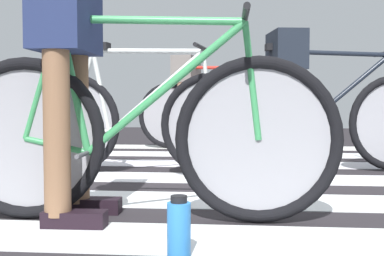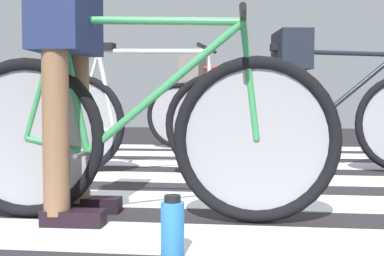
# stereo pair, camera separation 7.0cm
# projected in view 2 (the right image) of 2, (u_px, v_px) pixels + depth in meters

# --- Properties ---
(ground) EXTENTS (18.00, 14.00, 0.02)m
(ground) POSITION_uv_depth(u_px,v_px,m) (197.00, 197.00, 2.85)
(ground) COLOR #252225
(crosswalk_markings) EXTENTS (5.43, 5.73, 0.00)m
(crosswalk_markings) POSITION_uv_depth(u_px,v_px,m) (197.00, 187.00, 3.09)
(crosswalk_markings) COLOR silver
(crosswalk_markings) RESTS_ON ground
(bicycle_1_of_4) EXTENTS (1.74, 0.52, 0.93)m
(bicycle_1_of_4) POSITION_uv_depth(u_px,v_px,m) (138.00, 133.00, 2.24)
(bicycle_1_of_4) COLOR black
(bicycle_1_of_4) RESTS_ON ground
(cyclist_1_of_4) EXTENTS (0.32, 0.41, 1.01)m
(cyclist_1_of_4) POSITION_uv_depth(u_px,v_px,m) (68.00, 71.00, 2.25)
(cyclist_1_of_4) COLOR brown
(cyclist_1_of_4) RESTS_ON ground
(bicycle_2_of_4) EXTENTS (1.73, 0.52, 0.93)m
(bicycle_2_of_4) POSITION_uv_depth(u_px,v_px,m) (144.00, 120.00, 3.62)
(bicycle_2_of_4) COLOR black
(bicycle_2_of_4) RESTS_ON ground
(bicycle_3_of_4) EXTENTS (1.72, 0.54, 0.93)m
(bicycle_3_of_4) POSITION_uv_depth(u_px,v_px,m) (334.00, 120.00, 3.74)
(bicycle_3_of_4) COLOR black
(bicycle_3_of_4) RESTS_ON ground
(cyclist_3_of_4) EXTENTS (0.37, 0.44, 1.02)m
(cyclist_3_of_4) POSITION_uv_depth(u_px,v_px,m) (292.00, 82.00, 3.71)
(cyclist_3_of_4) COLOR brown
(cyclist_3_of_4) RESTS_ON ground
(bicycle_4_of_4) EXTENTS (1.72, 0.55, 0.93)m
(bicycle_4_of_4) POSITION_uv_depth(u_px,v_px,m) (223.00, 114.00, 5.44)
(bicycle_4_of_4) COLOR black
(bicycle_4_of_4) RESTS_ON ground
(cyclist_4_of_4) EXTENTS (0.38, 0.45, 1.00)m
(cyclist_4_of_4) POSITION_uv_depth(u_px,v_px,m) (195.00, 89.00, 5.52)
(cyclist_4_of_4) COLOR #A87A5B
(cyclist_4_of_4) RESTS_ON ground
(water_bottle) EXTENTS (0.08, 0.08, 0.21)m
(water_bottle) POSITION_uv_depth(u_px,v_px,m) (173.00, 228.00, 1.73)
(water_bottle) COLOR #3184DC
(water_bottle) RESTS_ON ground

